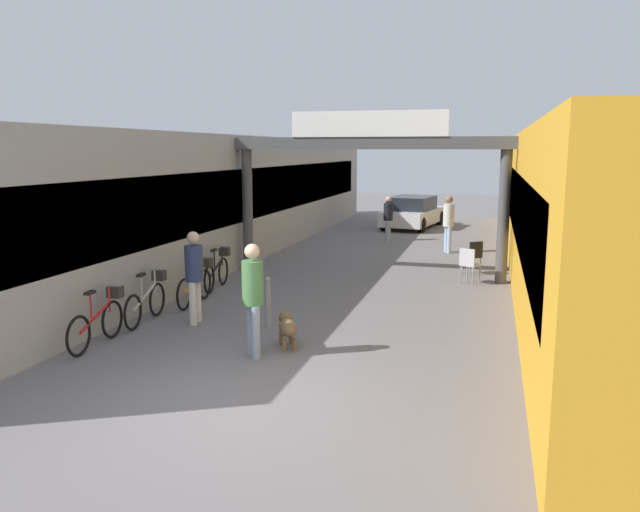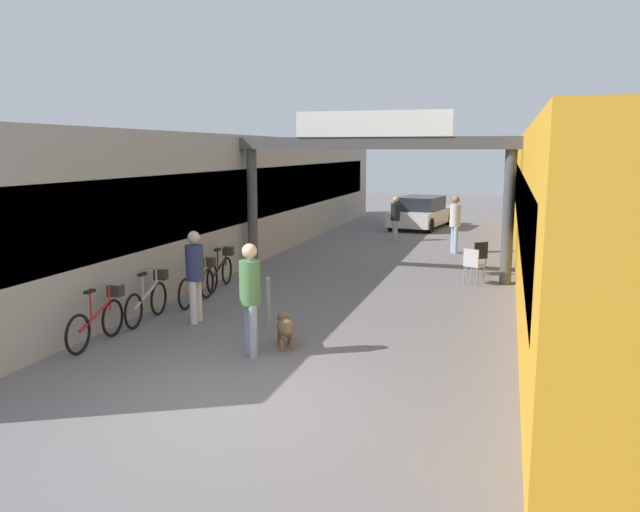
{
  "view_description": "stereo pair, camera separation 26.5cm",
  "coord_description": "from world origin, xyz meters",
  "px_view_note": "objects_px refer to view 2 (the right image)",
  "views": [
    {
      "loc": [
        3.06,
        -7.11,
        3.26
      ],
      "look_at": [
        0.0,
        3.97,
        1.3
      ],
      "focal_mm": 35.0,
      "sensor_mm": 36.0,
      "label": 1
    },
    {
      "loc": [
        3.32,
        -7.04,
        3.26
      ],
      "look_at": [
        0.0,
        3.97,
        1.3
      ],
      "focal_mm": 35.0,
      "sensor_mm": 36.0,
      "label": 2
    }
  ],
  "objects_px": {
    "cafe_chair_aluminium_nearer": "(473,263)",
    "bicycle_silver_second": "(149,298)",
    "bicycle_black_farthest": "(221,270)",
    "cafe_chair_black_farther": "(478,255)",
    "bicycle_red_nearest": "(100,318)",
    "pedestrian_elderly_walking": "(395,216)",
    "bicycle_orange_third": "(199,283)",
    "bollard_post_metal": "(268,301)",
    "dog_on_leash": "(285,326)",
    "parked_car_white": "(421,213)",
    "pedestrian_companion": "(195,270)",
    "pedestrian_with_dog": "(250,292)",
    "pedestrian_carrying_crate": "(455,220)"
  },
  "relations": [
    {
      "from": "pedestrian_companion",
      "to": "bicycle_red_nearest",
      "type": "xyz_separation_m",
      "value": [
        -0.95,
        -1.65,
        -0.58
      ]
    },
    {
      "from": "bollard_post_metal",
      "to": "cafe_chair_black_farther",
      "type": "height_order",
      "value": "bollard_post_metal"
    },
    {
      "from": "pedestrian_elderly_walking",
      "to": "bicycle_silver_second",
      "type": "height_order",
      "value": "pedestrian_elderly_walking"
    },
    {
      "from": "dog_on_leash",
      "to": "bollard_post_metal",
      "type": "xyz_separation_m",
      "value": [
        -0.72,
        1.05,
        0.14
      ]
    },
    {
      "from": "pedestrian_carrying_crate",
      "to": "cafe_chair_black_farther",
      "type": "relative_size",
      "value": 2.05
    },
    {
      "from": "pedestrian_with_dog",
      "to": "pedestrian_carrying_crate",
      "type": "xyz_separation_m",
      "value": [
        2.26,
        11.2,
        0.0
      ]
    },
    {
      "from": "bicycle_red_nearest",
      "to": "bicycle_orange_third",
      "type": "height_order",
      "value": "same"
    },
    {
      "from": "bicycle_red_nearest",
      "to": "bicycle_black_farthest",
      "type": "xyz_separation_m",
      "value": [
        0.07,
        4.57,
        0.0
      ]
    },
    {
      "from": "pedestrian_carrying_crate",
      "to": "bollard_post_metal",
      "type": "relative_size",
      "value": 1.93
    },
    {
      "from": "bicycle_black_farthest",
      "to": "parked_car_white",
      "type": "height_order",
      "value": "parked_car_white"
    },
    {
      "from": "cafe_chair_aluminium_nearer",
      "to": "bollard_post_metal",
      "type": "bearing_deg",
      "value": -125.45
    },
    {
      "from": "cafe_chair_aluminium_nearer",
      "to": "bicycle_silver_second",
      "type": "bearing_deg",
      "value": -138.59
    },
    {
      "from": "cafe_chair_aluminium_nearer",
      "to": "pedestrian_companion",
      "type": "bearing_deg",
      "value": -134.27
    },
    {
      "from": "parked_car_white",
      "to": "pedestrian_carrying_crate",
      "type": "bearing_deg",
      "value": -73.03
    },
    {
      "from": "bicycle_red_nearest",
      "to": "pedestrian_elderly_walking",
      "type": "bearing_deg",
      "value": 78.63
    },
    {
      "from": "pedestrian_elderly_walking",
      "to": "parked_car_white",
      "type": "height_order",
      "value": "pedestrian_elderly_walking"
    },
    {
      "from": "cafe_chair_aluminium_nearer",
      "to": "cafe_chair_black_farther",
      "type": "distance_m",
      "value": 1.25
    },
    {
      "from": "bicycle_orange_third",
      "to": "cafe_chair_black_farther",
      "type": "distance_m",
      "value": 7.4
    },
    {
      "from": "bicycle_red_nearest",
      "to": "cafe_chair_aluminium_nearer",
      "type": "relative_size",
      "value": 1.9
    },
    {
      "from": "pedestrian_with_dog",
      "to": "bicycle_red_nearest",
      "type": "xyz_separation_m",
      "value": [
        -2.73,
        -0.13,
        -0.62
      ]
    },
    {
      "from": "pedestrian_elderly_walking",
      "to": "bicycle_orange_third",
      "type": "bearing_deg",
      "value": -103.22
    },
    {
      "from": "bicycle_red_nearest",
      "to": "cafe_chair_aluminium_nearer",
      "type": "bearing_deg",
      "value": 48.79
    },
    {
      "from": "bicycle_black_farthest",
      "to": "bollard_post_metal",
      "type": "bearing_deg",
      "value": -50.51
    },
    {
      "from": "bollard_post_metal",
      "to": "bicycle_orange_third",
      "type": "bearing_deg",
      "value": 148.62
    },
    {
      "from": "pedestrian_carrying_crate",
      "to": "parked_car_white",
      "type": "xyz_separation_m",
      "value": [
        -1.91,
        6.25,
        -0.41
      ]
    },
    {
      "from": "bicycle_orange_third",
      "to": "bollard_post_metal",
      "type": "height_order",
      "value": "bicycle_orange_third"
    },
    {
      "from": "bicycle_red_nearest",
      "to": "cafe_chair_aluminium_nearer",
      "type": "xyz_separation_m",
      "value": [
        5.82,
        6.64,
        0.1
      ]
    },
    {
      "from": "pedestrian_elderly_walking",
      "to": "bicycle_silver_second",
      "type": "xyz_separation_m",
      "value": [
        -2.69,
        -11.92,
        -0.48
      ]
    },
    {
      "from": "bicycle_red_nearest",
      "to": "bollard_post_metal",
      "type": "xyz_separation_m",
      "value": [
        2.36,
        1.79,
        0.05
      ]
    },
    {
      "from": "pedestrian_elderly_walking",
      "to": "bicycle_black_farthest",
      "type": "distance_m",
      "value": 9.26
    },
    {
      "from": "pedestrian_carrying_crate",
      "to": "dog_on_leash",
      "type": "height_order",
      "value": "pedestrian_carrying_crate"
    },
    {
      "from": "bicycle_orange_third",
      "to": "cafe_chair_aluminium_nearer",
      "type": "height_order",
      "value": "bicycle_orange_third"
    },
    {
      "from": "bicycle_silver_second",
      "to": "parked_car_white",
      "type": "xyz_separation_m",
      "value": [
        3.07,
        16.06,
        0.21
      ]
    },
    {
      "from": "dog_on_leash",
      "to": "parked_car_white",
      "type": "distance_m",
      "value": 16.84
    },
    {
      "from": "bicycle_black_farthest",
      "to": "bicycle_orange_third",
      "type": "bearing_deg",
      "value": -82.61
    },
    {
      "from": "bicycle_silver_second",
      "to": "pedestrian_carrying_crate",
      "type": "bearing_deg",
      "value": 63.11
    },
    {
      "from": "bicycle_orange_third",
      "to": "dog_on_leash",
      "type": "bearing_deg",
      "value": -39.58
    },
    {
      "from": "bollard_post_metal",
      "to": "cafe_chair_aluminium_nearer",
      "type": "bearing_deg",
      "value": 54.55
    },
    {
      "from": "pedestrian_with_dog",
      "to": "bollard_post_metal",
      "type": "bearing_deg",
      "value": 102.31
    },
    {
      "from": "pedestrian_elderly_walking",
      "to": "bollard_post_metal",
      "type": "height_order",
      "value": "pedestrian_elderly_walking"
    },
    {
      "from": "bicycle_silver_second",
      "to": "bicycle_orange_third",
      "type": "xyz_separation_m",
      "value": [
        0.26,
        1.55,
        0.0
      ]
    },
    {
      "from": "bicycle_red_nearest",
      "to": "dog_on_leash",
      "type": "bearing_deg",
      "value": 13.47
    },
    {
      "from": "bollard_post_metal",
      "to": "bicycle_red_nearest",
      "type": "bearing_deg",
      "value": -142.82
    },
    {
      "from": "bicycle_silver_second",
      "to": "bollard_post_metal",
      "type": "height_order",
      "value": "bicycle_silver_second"
    },
    {
      "from": "pedestrian_carrying_crate",
      "to": "bicycle_silver_second",
      "type": "bearing_deg",
      "value": -116.89
    },
    {
      "from": "pedestrian_companion",
      "to": "cafe_chair_aluminium_nearer",
      "type": "xyz_separation_m",
      "value": [
        4.87,
        5.0,
        -0.47
      ]
    },
    {
      "from": "pedestrian_carrying_crate",
      "to": "cafe_chair_aluminium_nearer",
      "type": "distance_m",
      "value": 4.79
    },
    {
      "from": "bicycle_silver_second",
      "to": "bicycle_orange_third",
      "type": "height_order",
      "value": "same"
    },
    {
      "from": "pedestrian_companion",
      "to": "parked_car_white",
      "type": "height_order",
      "value": "pedestrian_companion"
    },
    {
      "from": "bicycle_black_farthest",
      "to": "cafe_chair_black_farther",
      "type": "xyz_separation_m",
      "value": [
        5.82,
        3.32,
        0.1
      ]
    }
  ]
}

